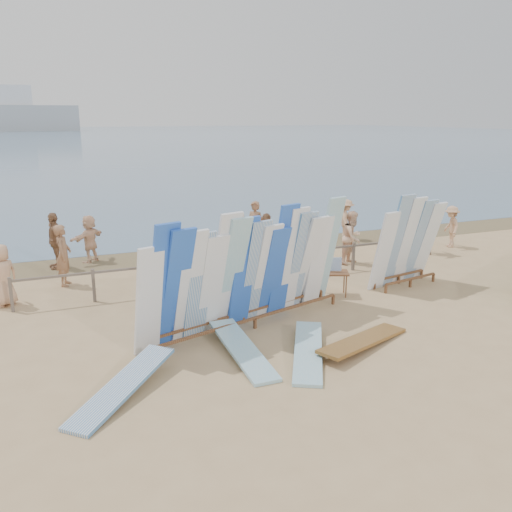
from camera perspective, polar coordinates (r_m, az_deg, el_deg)
name	(u,v)px	position (r m, az deg, el deg)	size (l,w,h in m)	color
ground	(278,319)	(13.30, 2.37, -6.60)	(160.00, 160.00, 0.00)	tan
ocean	(52,137)	(139.43, -20.65, 11.67)	(320.00, 240.00, 0.02)	slate
wet_sand_strip	(196,252)	(19.77, -6.37, 0.42)	(40.00, 2.60, 0.01)	brown
distant_ship	(3,114)	(191.37, -25.12, 13.37)	(45.00, 8.00, 14.00)	#999EA3
fence	(236,264)	(15.74, -2.17, -0.80)	(12.08, 0.08, 0.90)	#6D5F52
main_surfboard_rack	(249,274)	(12.45, -0.74, -1.88)	(5.64, 2.26, 2.85)	brown
side_surfboard_rack	(407,244)	(16.08, 15.62, 1.21)	(2.45, 1.13, 2.74)	brown
vendor_table	(333,283)	(15.01, 8.11, -2.79)	(0.97, 0.85, 1.07)	brown
flat_board_c	(363,346)	(12.02, 11.21, -9.26)	(0.56, 2.70, 0.07)	brown
flat_board_a	(242,356)	(11.34, -1.45, -10.46)	(0.56, 2.70, 0.07)	#80BACC
flat_board_e	(123,395)	(10.16, -13.78, -14.06)	(0.56, 2.70, 0.07)	silver
flat_board_b	(308,356)	(11.37, 5.49, -10.46)	(0.56, 2.70, 0.07)	#80BACC
beach_chair_left	(252,262)	(17.24, -0.43, -0.63)	(0.69, 0.71, 0.96)	red
beach_chair_right	(232,263)	(17.16, -2.56, -0.72)	(0.82, 0.83, 0.96)	red
stroller	(305,253)	(17.92, 5.20, 0.31)	(0.57, 0.77, 1.01)	red
beachgoer_8	(352,237)	(18.24, 10.12, 1.94)	(0.86, 0.41, 1.77)	beige
beachgoer_9	(346,220)	(21.81, 9.46, 3.80)	(1.04, 0.43, 1.61)	tan
beachgoer_11	(90,239)	(19.01, -17.11, 1.76)	(1.48, 0.48, 1.60)	beige
beachgoer_4	(266,241)	(17.47, 1.08, 1.64)	(1.05, 0.45, 1.79)	#8C6042
beachgoer_0	(2,275)	(15.40, -25.15, -1.82)	(0.80, 0.38, 1.64)	tan
beachgoer_1	(63,255)	(16.56, -19.61, 0.08)	(0.66, 0.36, 1.80)	#8C6042
beachgoer_extra_0	(451,227)	(21.56, 19.84, 2.94)	(1.00, 0.41, 1.55)	tan
beachgoer_10	(430,228)	(20.22, 17.82, 2.83)	(1.09, 0.47, 1.86)	#8C6042
beachgoer_7	(255,227)	(19.37, -0.12, 3.05)	(0.68, 0.37, 1.87)	#8C6042
beachgoer_5	(239,235)	(18.80, -1.76, 2.25)	(1.47, 0.47, 1.58)	beige
beachgoer_extra_1	(55,241)	(18.51, -20.42, 1.53)	(1.07, 0.46, 1.83)	#8C6042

